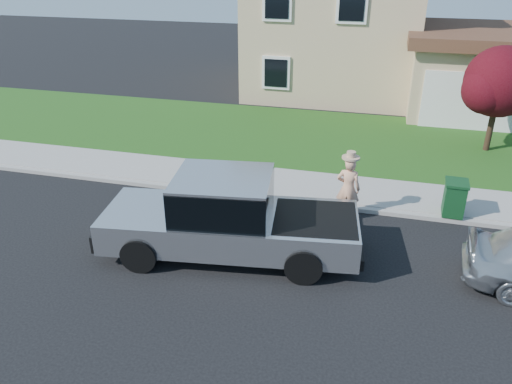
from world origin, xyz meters
TOP-DOWN VIEW (x-y plane):
  - ground at (0.00, 0.00)m, footprint 80.00×80.00m
  - curb at (1.00, 2.90)m, footprint 40.00×0.20m
  - sidewalk at (1.00, 4.00)m, footprint 40.00×2.00m
  - lawn at (1.00, 8.50)m, footprint 40.00×7.00m
  - house at (1.31, 16.38)m, footprint 14.00×11.30m
  - pickup_truck at (-0.53, -0.09)m, footprint 6.41×2.89m
  - woman at (2.05, 2.42)m, footprint 0.69×0.50m
  - ornamental_tree at (6.58, 8.71)m, footprint 2.71×2.44m
  - trash_bin at (4.87, 3.10)m, footprint 0.62×0.71m

SIDE VIEW (x-z plane):
  - ground at x=0.00m, z-range 0.00..0.00m
  - lawn at x=1.00m, z-range 0.00..0.10m
  - curb at x=1.00m, z-range 0.00..0.12m
  - sidewalk at x=1.00m, z-range 0.00..0.15m
  - trash_bin at x=4.87m, z-range 0.16..1.13m
  - woman at x=2.05m, z-range -0.05..1.91m
  - pickup_truck at x=-0.53m, z-range -0.07..1.97m
  - ornamental_tree at x=6.58m, z-range 0.62..4.34m
  - house at x=1.31m, z-range -0.26..6.59m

